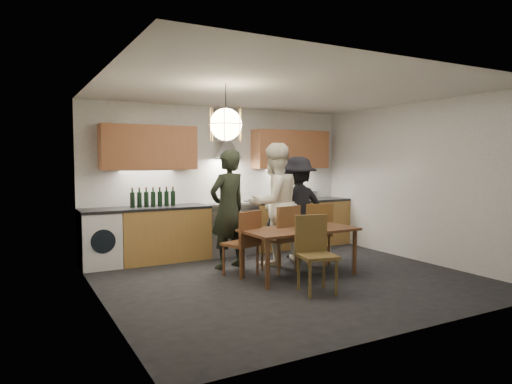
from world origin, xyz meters
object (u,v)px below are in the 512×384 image
dining_table (299,234)px  mixing_bowl (277,199)px  chair_back_left (245,239)px  chair_front (314,248)px  person_mid (274,204)px  person_right (297,207)px  wine_bottles (153,197)px  person_left (228,209)px  stock_pot (314,195)px

dining_table → mixing_bowl: (0.77, 1.89, 0.33)m
chair_back_left → chair_front: 1.15m
dining_table → person_mid: size_ratio=0.86×
person_right → wine_bottles: size_ratio=2.30×
wine_bottles → chair_back_left: bearing=-61.4°
person_left → mixing_bowl: person_left is taller
person_left → person_right: person_left is taller
person_mid → mixing_bowl: 1.25m
mixing_bowl → stock_pot: bearing=5.6°
person_right → mixing_bowl: person_right is taller
wine_bottles → person_right: bearing=-21.5°
dining_table → person_left: 1.21m
dining_table → person_left: size_ratio=0.91×
chair_front → stock_pot: 3.33m
chair_back_left → wine_bottles: size_ratio=1.26×
person_mid → person_right: person_mid is taller
mixing_bowl → wine_bottles: bearing=178.6°
person_right → dining_table: bearing=60.1°
wine_bottles → stock_pot: bearing=0.6°
chair_front → wine_bottles: (-1.30, 2.65, 0.51)m
chair_front → person_left: (-0.42, 1.66, 0.36)m
person_right → wine_bottles: (-2.23, 0.88, 0.20)m
dining_table → chair_back_left: (-0.69, 0.36, -0.07)m
dining_table → person_right: 1.29m
chair_front → person_right: person_right is taller
dining_table → chair_back_left: chair_back_left is taller
chair_back_left → chair_front: size_ratio=0.98×
dining_table → stock_pot: bearing=47.9°
person_mid → mixing_bowl: bearing=-131.4°
person_right → wine_bottles: bearing=-19.0°
chair_back_left → mixing_bowl: size_ratio=3.59×
stock_pot → mixing_bowl: bearing=-174.4°
chair_back_left → stock_pot: (2.36, 1.62, 0.43)m
dining_table → person_right: size_ratio=0.96×
person_right → stock_pot: person_right is taller
dining_table → person_left: bearing=123.2°
person_left → wine_bottles: 1.33m
chair_front → mixing_bowl: mixing_bowl is taller
dining_table → stock_pot: (1.68, 1.98, 0.36)m
chair_back_left → stock_pot: stock_pot is taller
mixing_bowl → wine_bottles: 2.32m
chair_front → person_left: 1.75m
chair_back_left → person_right: (1.36, 0.71, 0.32)m
dining_table → wine_bottles: (-1.55, 1.94, 0.45)m
person_right → mixing_bowl: size_ratio=6.55×
person_left → mixing_bowl: bearing=-162.8°
person_left → chair_front: bearing=88.4°
person_left → wine_bottles: person_left is taller
chair_front → person_mid: bearing=89.0°
stock_pot → wine_bottles: 3.23m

